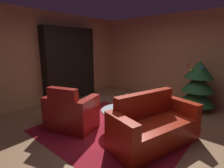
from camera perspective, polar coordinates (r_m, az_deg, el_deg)
The scene contains 11 objects.
ground_plane at distance 3.80m, azimuth 3.94°, elevation -14.53°, with size 6.90×6.90×0.00m, color #956E4C.
wall_back at distance 5.99m, azimuth 21.15°, elevation 8.23°, with size 5.82×0.06×2.71m, color tan.
wall_left at distance 5.60m, azimuth -20.48°, elevation 8.02°, with size 0.06×5.87×2.71m, color tan.
area_rug at distance 3.74m, azimuth 0.53°, elevation -14.90°, with size 2.81×2.49×0.01m, color maroon.
bookshelf_unit at distance 5.82m, azimuth -12.63°, elevation 6.25°, with size 0.35×1.77×2.27m.
armchair_red at distance 3.79m, azimuth -13.36°, elevation -9.39°, with size 1.15×0.96×0.94m.
couch_red at distance 3.26m, azimuth 13.55°, elevation -13.58°, with size 1.15×1.80×0.90m.
coffee_table at distance 3.60m, azimuth 2.72°, elevation -9.03°, with size 0.78×0.78×0.44m.
book_stack_on_table at distance 3.53m, azimuth 2.40°, elevation -8.07°, with size 0.20×0.19×0.09m.
bottle_on_table at distance 3.70m, azimuth 4.81°, elevation -5.85°, with size 0.07×0.07×0.30m.
decorated_tree at distance 5.20m, azimuth 26.49°, elevation -0.15°, with size 0.93×0.93×1.35m.
Camera 1 is at (1.99, -2.73, 1.74)m, focal length 27.69 mm.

